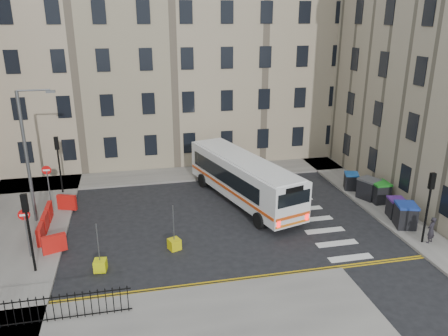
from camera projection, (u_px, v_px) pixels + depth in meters
name	position (u px, v px, depth m)	size (l,w,h in m)	color
ground	(248.00, 217.00, 27.80)	(120.00, 120.00, 0.00)	black
pavement_north	(146.00, 177.00, 34.51)	(36.00, 3.20, 0.15)	slate
pavement_east	(348.00, 183.00, 33.27)	(2.40, 26.00, 0.15)	slate
pavement_west	(16.00, 230.00, 25.89)	(6.00, 22.00, 0.15)	slate
terrace_north	(125.00, 59.00, 37.88)	(38.30, 10.80, 17.20)	tan
traffic_light_east	(429.00, 197.00, 23.51)	(0.28, 0.22, 4.10)	black
traffic_light_nw	(58.00, 156.00, 30.45)	(0.28, 0.22, 4.10)	black
traffic_light_sw	(28.00, 221.00, 20.76)	(0.28, 0.22, 4.10)	black
streetlamp	(26.00, 156.00, 25.61)	(0.50, 0.22, 8.14)	#595B5E
no_entry_north	(47.00, 177.00, 28.76)	(0.60, 0.08, 3.00)	#595B5E
no_entry_south	(25.00, 223.00, 22.30)	(0.60, 0.08, 3.00)	#595B5E
roadworks_barriers	(52.00, 222.00, 25.67)	(1.66, 6.26, 1.00)	red
iron_railings	(34.00, 311.00, 17.73)	(7.80, 0.04, 1.20)	black
bus	(243.00, 177.00, 29.60)	(5.59, 11.43, 3.05)	silver
wheelie_bin_a	(405.00, 215.00, 25.98)	(1.47, 1.58, 1.45)	black
wheelie_bin_b	(396.00, 208.00, 27.28)	(1.16, 1.27, 1.22)	black
wheelie_bin_c	(379.00, 192.00, 29.49)	(1.11, 1.28, 1.41)	black
wheelie_bin_d	(369.00, 188.00, 30.05)	(1.56, 1.65, 1.43)	black
wheelie_bin_e	(351.00, 181.00, 31.74)	(1.27, 1.35, 1.21)	black
pedestrian	(431.00, 230.00, 24.10)	(0.56, 0.37, 1.54)	black
bollard_yellow	(100.00, 265.00, 21.82)	(0.60, 0.60, 0.60)	#C5CA0B
bollard_chevron	(174.00, 244.00, 23.85)	(0.60, 0.60, 0.60)	#C5B70B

